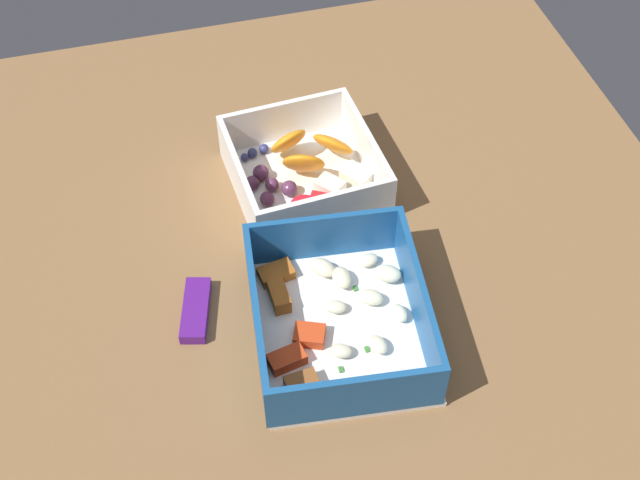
# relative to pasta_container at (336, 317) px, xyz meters

# --- Properties ---
(table_surface) EXTENTS (0.80, 0.80, 0.02)m
(table_surface) POSITION_rel_pasta_container_xyz_m (0.10, -0.00, -0.03)
(table_surface) COLOR brown
(table_surface) RESTS_ON ground
(pasta_container) EXTENTS (0.20, 0.18, 0.06)m
(pasta_container) POSITION_rel_pasta_container_xyz_m (0.00, 0.00, 0.00)
(pasta_container) COLOR white
(pasta_container) RESTS_ON table_surface
(fruit_bowl) EXTENTS (0.16, 0.16, 0.06)m
(fruit_bowl) POSITION_rel_pasta_container_xyz_m (0.19, -0.02, 0.00)
(fruit_bowl) COLOR white
(fruit_bowl) RESTS_ON table_surface
(candy_bar) EXTENTS (0.07, 0.04, 0.01)m
(candy_bar) POSITION_rel_pasta_container_xyz_m (0.05, 0.12, -0.01)
(candy_bar) COLOR #51197A
(candy_bar) RESTS_ON table_surface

